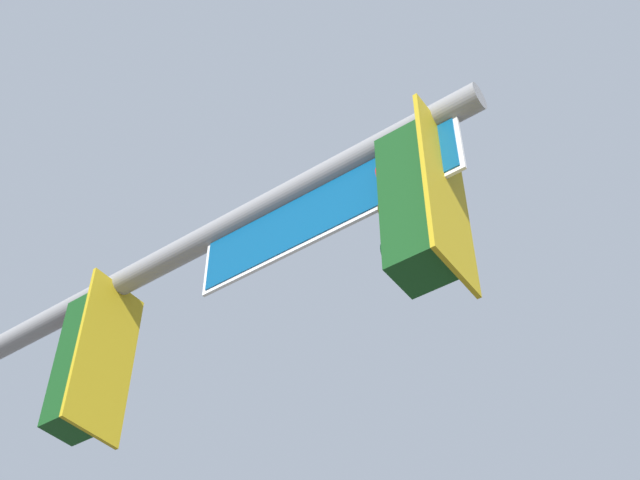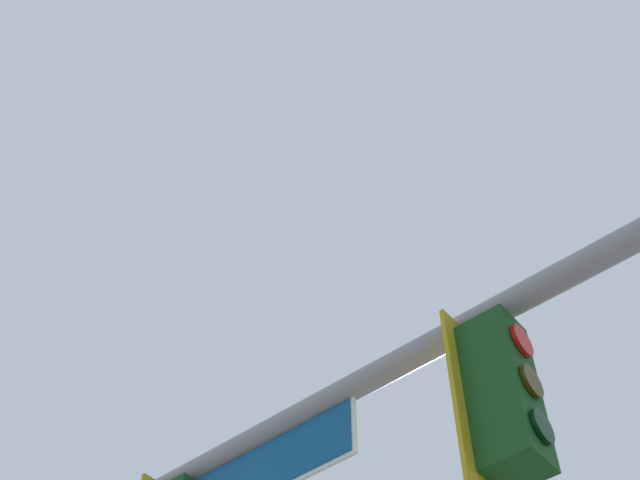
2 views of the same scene
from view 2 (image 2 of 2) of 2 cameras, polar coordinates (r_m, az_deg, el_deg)
The scene contains 0 objects.
Camera 2 is at (-8.65, -2.76, 1.89)m, focal length 50.00 mm.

